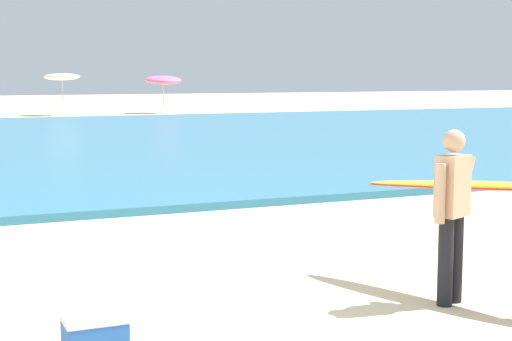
# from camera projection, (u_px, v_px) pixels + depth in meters

# --- Properties ---
(ground_plane) EXTENTS (160.00, 160.00, 0.00)m
(ground_plane) POSITION_uv_depth(u_px,v_px,m) (234.00, 319.00, 7.40)
(ground_plane) COLOR beige
(sea) EXTENTS (120.00, 28.00, 0.14)m
(sea) POSITION_uv_depth(u_px,v_px,m) (3.00, 143.00, 25.21)
(sea) COLOR teal
(sea) RESTS_ON ground
(surfer_with_board) EXTENTS (1.43, 2.66, 1.73)m
(surfer_with_board) POSITION_uv_depth(u_px,v_px,m) (466.00, 197.00, 7.96)
(surfer_with_board) COLOR black
(surfer_with_board) RESTS_ON ground
(beach_umbrella_3) EXTENTS (1.96, 1.97, 2.32)m
(beach_umbrella_3) POSITION_uv_depth(u_px,v_px,m) (62.00, 77.00, 43.36)
(beach_umbrella_3) COLOR beige
(beach_umbrella_3) RESTS_ON ground
(beach_umbrella_4) EXTENTS (2.11, 2.14, 2.22)m
(beach_umbrella_4) POSITION_uv_depth(u_px,v_px,m) (163.00, 80.00, 45.86)
(beach_umbrella_4) COLOR beige
(beach_umbrella_4) RESTS_ON ground
(cooler_box) EXTENTS (0.49, 0.35, 0.37)m
(cooler_box) POSITION_uv_depth(u_px,v_px,m) (95.00, 338.00, 6.30)
(cooler_box) COLOR blue
(cooler_box) RESTS_ON ground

